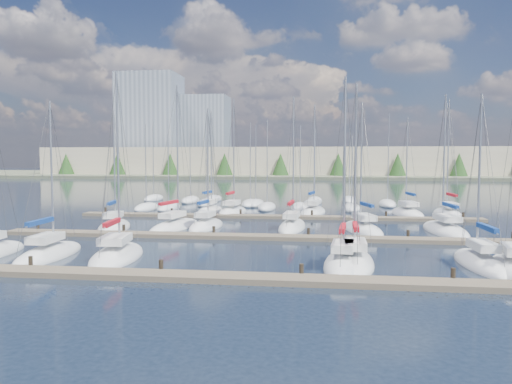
# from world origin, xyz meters

# --- Properties ---
(ground) EXTENTS (400.00, 400.00, 0.00)m
(ground) POSITION_xyz_m (0.00, 60.00, 0.00)
(ground) COLOR #1A2434
(ground) RESTS_ON ground
(dock_near) EXTENTS (44.00, 1.93, 1.10)m
(dock_near) POSITION_xyz_m (0.00, 2.01, 0.15)
(dock_near) COLOR #6B5E4C
(dock_near) RESTS_ON ground
(dock_mid) EXTENTS (44.00, 1.93, 1.10)m
(dock_mid) POSITION_xyz_m (0.00, 16.01, 0.15)
(dock_mid) COLOR #6B5E4C
(dock_mid) RESTS_ON ground
(dock_far) EXTENTS (44.00, 1.93, 1.10)m
(dock_far) POSITION_xyz_m (0.00, 30.01, 0.15)
(dock_far) COLOR #6B5E4C
(dock_far) RESTS_ON ground
(sailboat_m) EXTENTS (3.64, 9.69, 13.08)m
(sailboat_m) POSITION_xyz_m (16.05, 21.89, 0.17)
(sailboat_m) COLOR white
(sailboat_m) RESTS_ON ground
(sailboat_c) EXTENTS (3.88, 8.11, 13.08)m
(sailboat_c) POSITION_xyz_m (-8.35, 6.90, 0.18)
(sailboat_c) COLOR white
(sailboat_c) RESTS_ON ground
(sailboat_o) EXTENTS (3.44, 7.87, 14.36)m
(sailboat_o) POSITION_xyz_m (-5.45, 33.82, 0.19)
(sailboat_o) COLOR white
(sailboat_o) RESTS_ON ground
(sailboat_h) EXTENTS (3.94, 7.33, 11.93)m
(sailboat_h) POSITION_xyz_m (-14.20, 19.96, 0.18)
(sailboat_h) COLOR white
(sailboat_h) RESTS_ON ground
(sailboat_d) EXTENTS (2.93, 7.59, 12.34)m
(sailboat_d) POSITION_xyz_m (6.39, 6.26, 0.19)
(sailboat_d) COLOR white
(sailboat_d) RESTS_ON ground
(sailboat_r) EXTENTS (2.91, 8.72, 14.05)m
(sailboat_r) POSITION_xyz_m (19.38, 34.59, 0.19)
(sailboat_r) COLOR white
(sailboat_r) RESTS_ON ground
(sailboat_k) EXTENTS (2.87, 8.73, 13.12)m
(sailboat_k) POSITION_xyz_m (2.32, 22.28, 0.19)
(sailboat_k) COLOR white
(sailboat_k) RESTS_ON ground
(sailboat_e) EXTENTS (2.53, 7.46, 12.01)m
(sailboat_e) POSITION_xyz_m (7.14, 7.06, 0.19)
(sailboat_e) COLOR white
(sailboat_e) RESTS_ON ground
(sailboat_l) EXTENTS (4.50, 8.53, 12.40)m
(sailboat_l) POSITION_xyz_m (8.76, 21.42, 0.18)
(sailboat_l) COLOR white
(sailboat_l) RESTS_ON ground
(sailboat_b) EXTENTS (2.77, 8.09, 11.21)m
(sailboat_b) POSITION_xyz_m (-13.08, 6.74, 0.17)
(sailboat_b) COLOR white
(sailboat_b) RESTS_ON ground
(sailboat_j) EXTENTS (3.07, 7.25, 12.10)m
(sailboat_j) POSITION_xyz_m (-5.78, 21.68, 0.18)
(sailboat_j) COLOR white
(sailboat_j) RESTS_ON ground
(sailboat_i) EXTENTS (4.08, 9.02, 14.20)m
(sailboat_i) POSITION_xyz_m (-8.66, 20.95, 0.19)
(sailboat_i) COLOR white
(sailboat_i) RESTS_ON ground
(sailboat_q) EXTENTS (3.92, 8.65, 12.12)m
(sailboat_q) POSITION_xyz_m (14.96, 35.21, 0.17)
(sailboat_q) COLOR white
(sailboat_q) RESTS_ON ground
(sailboat_f) EXTENTS (2.47, 7.84, 11.34)m
(sailboat_f) POSITION_xyz_m (14.78, 7.60, 0.18)
(sailboat_f) COLOR white
(sailboat_f) RESTS_ON ground
(sailboat_p) EXTENTS (3.90, 8.37, 13.67)m
(sailboat_p) POSITION_xyz_m (4.03, 35.16, 0.18)
(sailboat_p) COLOR white
(sailboat_p) RESTS_ON ground
(sailboat_n) EXTENTS (2.87, 7.25, 12.96)m
(sailboat_n) POSITION_xyz_m (-8.41, 34.73, 0.20)
(sailboat_n) COLOR white
(sailboat_n) RESTS_ON ground
(distant_boats) EXTENTS (36.93, 20.75, 13.30)m
(distant_boats) POSITION_xyz_m (-4.34, 43.76, 0.29)
(distant_boats) COLOR #9EA0A5
(distant_boats) RESTS_ON ground
(shoreline) EXTENTS (400.00, 60.00, 38.00)m
(shoreline) POSITION_xyz_m (-13.29, 149.77, 7.44)
(shoreline) COLOR #666B51
(shoreline) RESTS_ON ground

